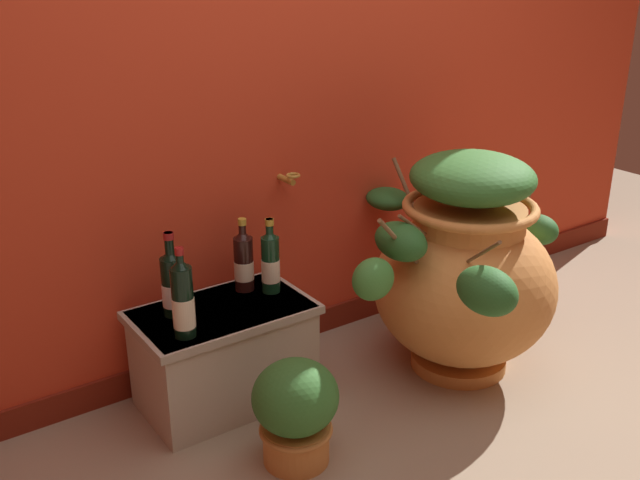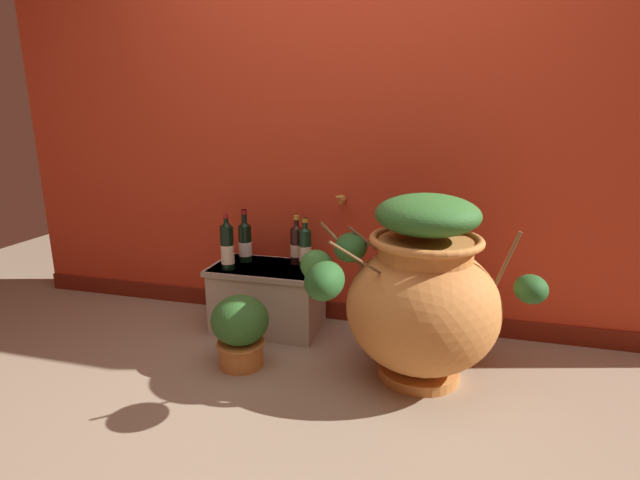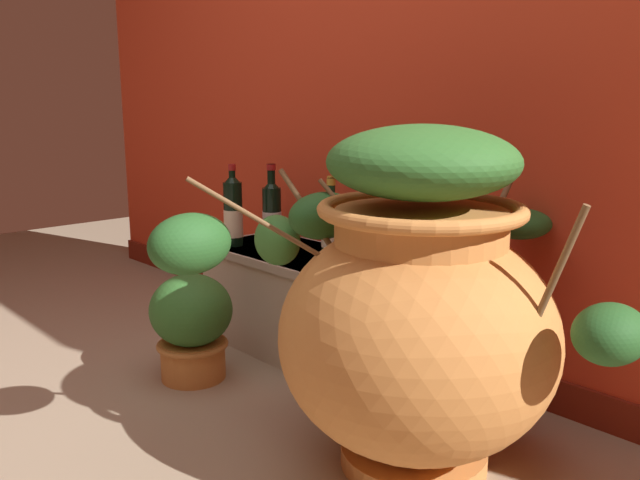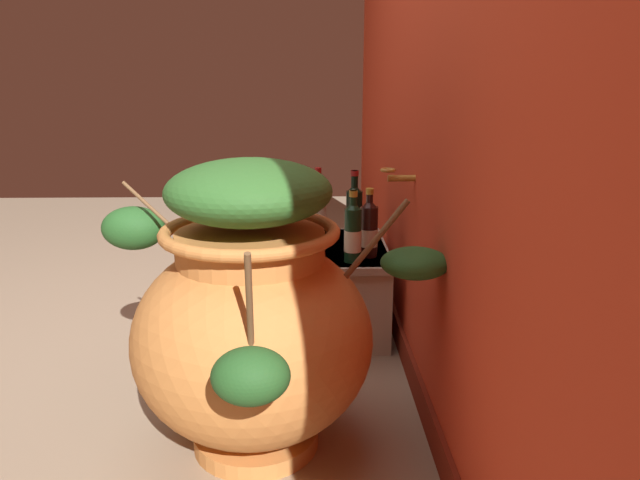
# 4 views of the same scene
# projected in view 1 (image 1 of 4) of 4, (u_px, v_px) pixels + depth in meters

# --- Properties ---
(ground_plane) EXTENTS (7.00, 7.00, 0.00)m
(ground_plane) POSITION_uv_depth(u_px,v_px,m) (478.00, 478.00, 2.38)
(ground_plane) COLOR gray
(back_wall) EXTENTS (4.40, 0.33, 2.60)m
(back_wall) POSITION_uv_depth(u_px,v_px,m) (276.00, 33.00, 2.82)
(back_wall) COLOR red
(back_wall) RESTS_ON ground_plane
(terracotta_urn) EXTENTS (1.12, 1.12, 0.90)m
(terracotta_urn) POSITION_uv_depth(u_px,v_px,m) (464.00, 271.00, 2.87)
(terracotta_urn) COLOR #CC7F3D
(terracotta_urn) RESTS_ON ground_plane
(stone_ledge) EXTENTS (0.64, 0.39, 0.39)m
(stone_ledge) POSITION_uv_depth(u_px,v_px,m) (224.00, 352.00, 2.72)
(stone_ledge) COLOR #B2A893
(stone_ledge) RESTS_ON ground_plane
(wine_bottle_left) EXTENTS (0.08, 0.08, 0.31)m
(wine_bottle_left) POSITION_uv_depth(u_px,v_px,m) (172.00, 282.00, 2.57)
(wine_bottle_left) COLOR black
(wine_bottle_left) RESTS_ON stone_ledge
(wine_bottle_middle) EXTENTS (0.07, 0.07, 0.29)m
(wine_bottle_middle) POSITION_uv_depth(u_px,v_px,m) (270.00, 261.00, 2.75)
(wine_bottle_middle) COLOR black
(wine_bottle_middle) RESTS_ON stone_ledge
(wine_bottle_right) EXTENTS (0.07, 0.07, 0.32)m
(wine_bottle_right) POSITION_uv_depth(u_px,v_px,m) (183.00, 300.00, 2.43)
(wine_bottle_right) COLOR black
(wine_bottle_right) RESTS_ON stone_ledge
(wine_bottle_back) EXTENTS (0.07, 0.07, 0.29)m
(wine_bottle_back) POSITION_uv_depth(u_px,v_px,m) (244.00, 260.00, 2.77)
(wine_bottle_back) COLOR black
(wine_bottle_back) RESTS_ON stone_ledge
(potted_shrub) EXTENTS (0.29, 0.28, 0.37)m
(potted_shrub) POSITION_uv_depth(u_px,v_px,m) (296.00, 409.00, 2.40)
(potted_shrub) COLOR #CC7F3D
(potted_shrub) RESTS_ON ground_plane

